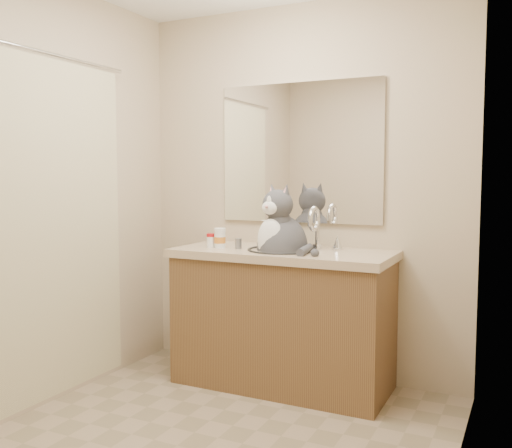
{
  "coord_description": "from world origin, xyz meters",
  "views": [
    {
      "loc": [
        1.37,
        -2.22,
        1.3
      ],
      "look_at": [
        -0.03,
        0.65,
        1.03
      ],
      "focal_mm": 40.0,
      "sensor_mm": 36.0,
      "label": 1
    }
  ],
  "objects_px": {
    "pill_bottle_redcap": "(211,240)",
    "pill_bottle_orange": "(220,238)",
    "grey_canister": "(238,244)",
    "cat": "(281,243)"
  },
  "relations": [
    {
      "from": "cat",
      "to": "pill_bottle_orange",
      "type": "bearing_deg",
      "value": -153.04
    },
    {
      "from": "pill_bottle_orange",
      "to": "grey_canister",
      "type": "bearing_deg",
      "value": 3.98
    },
    {
      "from": "cat",
      "to": "pill_bottle_redcap",
      "type": "bearing_deg",
      "value": -153.53
    },
    {
      "from": "pill_bottle_orange",
      "to": "grey_canister",
      "type": "xyz_separation_m",
      "value": [
        0.13,
        0.01,
        -0.03
      ]
    },
    {
      "from": "cat",
      "to": "grey_canister",
      "type": "relative_size",
      "value": 9.49
    },
    {
      "from": "pill_bottle_redcap",
      "to": "pill_bottle_orange",
      "type": "height_order",
      "value": "pill_bottle_orange"
    },
    {
      "from": "pill_bottle_orange",
      "to": "grey_canister",
      "type": "height_order",
      "value": "pill_bottle_orange"
    },
    {
      "from": "pill_bottle_orange",
      "to": "grey_canister",
      "type": "relative_size",
      "value": 1.91
    },
    {
      "from": "grey_canister",
      "to": "cat",
      "type": "bearing_deg",
      "value": 14.73
    },
    {
      "from": "grey_canister",
      "to": "pill_bottle_redcap",
      "type": "bearing_deg",
      "value": -174.77
    }
  ]
}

